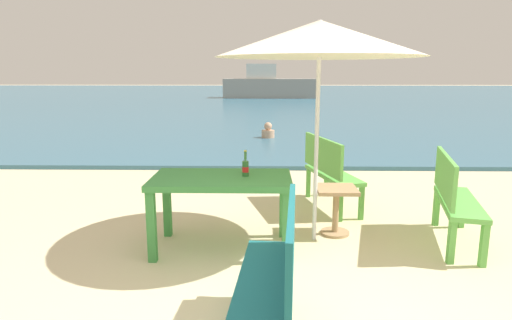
{
  "coord_description": "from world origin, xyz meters",
  "views": [
    {
      "loc": [
        -0.21,
        -2.91,
        1.79
      ],
      "look_at": [
        -0.32,
        3.0,
        0.6
      ],
      "focal_mm": 30.65,
      "sensor_mm": 36.0,
      "label": 1
    }
  ],
  "objects_px": {
    "swimmer_person": "(268,132)",
    "bench_green_left": "(329,168)",
    "patio_umbrella": "(319,39)",
    "beer_bottle_amber": "(245,167)",
    "bench_teal_center": "(277,267)",
    "bench_green_right": "(453,194)",
    "side_table_wood": "(336,204)",
    "boat_ferry": "(268,86)",
    "picnic_table_green": "(222,187)"
  },
  "relations": [
    {
      "from": "beer_bottle_amber",
      "to": "bench_green_left",
      "type": "height_order",
      "value": "beer_bottle_amber"
    },
    {
      "from": "picnic_table_green",
      "to": "bench_teal_center",
      "type": "xyz_separation_m",
      "value": [
        0.51,
        -1.59,
        -0.11
      ]
    },
    {
      "from": "patio_umbrella",
      "to": "swimmer_person",
      "type": "xyz_separation_m",
      "value": [
        -0.44,
        7.01,
        -1.88
      ]
    },
    {
      "from": "bench_green_right",
      "to": "beer_bottle_amber",
      "type": "bearing_deg",
      "value": -176.12
    },
    {
      "from": "boat_ferry",
      "to": "picnic_table_green",
      "type": "bearing_deg",
      "value": -91.58
    },
    {
      "from": "beer_bottle_amber",
      "to": "patio_umbrella",
      "type": "distance_m",
      "value": 1.48
    },
    {
      "from": "bench_green_right",
      "to": "patio_umbrella",
      "type": "bearing_deg",
      "value": 177.03
    },
    {
      "from": "bench_teal_center",
      "to": "bench_green_left",
      "type": "xyz_separation_m",
      "value": [
        0.77,
        2.99,
        0.0
      ]
    },
    {
      "from": "picnic_table_green",
      "to": "boat_ferry",
      "type": "bearing_deg",
      "value": 88.42
    },
    {
      "from": "bench_teal_center",
      "to": "bench_green_right",
      "type": "bearing_deg",
      "value": 43.09
    },
    {
      "from": "bench_green_right",
      "to": "boat_ferry",
      "type": "distance_m",
      "value": 25.6
    },
    {
      "from": "bench_green_left",
      "to": "swimmer_person",
      "type": "distance_m",
      "value": 5.91
    },
    {
      "from": "side_table_wood",
      "to": "swimmer_person",
      "type": "distance_m",
      "value": 6.88
    },
    {
      "from": "patio_umbrella",
      "to": "side_table_wood",
      "type": "height_order",
      "value": "patio_umbrella"
    },
    {
      "from": "beer_bottle_amber",
      "to": "bench_teal_center",
      "type": "distance_m",
      "value": 1.68
    },
    {
      "from": "bench_teal_center",
      "to": "bench_green_left",
      "type": "height_order",
      "value": "same"
    },
    {
      "from": "bench_teal_center",
      "to": "boat_ferry",
      "type": "height_order",
      "value": "boat_ferry"
    },
    {
      "from": "picnic_table_green",
      "to": "bench_green_left",
      "type": "bearing_deg",
      "value": 47.54
    },
    {
      "from": "picnic_table_green",
      "to": "bench_teal_center",
      "type": "distance_m",
      "value": 1.67
    },
    {
      "from": "beer_bottle_amber",
      "to": "bench_green_left",
      "type": "relative_size",
      "value": 0.21
    },
    {
      "from": "picnic_table_green",
      "to": "bench_teal_center",
      "type": "bearing_deg",
      "value": -72.19
    },
    {
      "from": "boat_ferry",
      "to": "bench_green_right",
      "type": "bearing_deg",
      "value": -86.19
    },
    {
      "from": "bench_teal_center",
      "to": "swimmer_person",
      "type": "xyz_separation_m",
      "value": [
        0.02,
        8.85,
        -0.3
      ]
    },
    {
      "from": "side_table_wood",
      "to": "bench_teal_center",
      "type": "height_order",
      "value": "bench_teal_center"
    },
    {
      "from": "bench_green_left",
      "to": "swimmer_person",
      "type": "relative_size",
      "value": 3.05
    },
    {
      "from": "patio_umbrella",
      "to": "swimmer_person",
      "type": "relative_size",
      "value": 5.61
    },
    {
      "from": "bench_teal_center",
      "to": "boat_ferry",
      "type": "bearing_deg",
      "value": 89.59
    },
    {
      "from": "swimmer_person",
      "to": "bench_green_left",
      "type": "bearing_deg",
      "value": -82.7
    },
    {
      "from": "picnic_table_green",
      "to": "patio_umbrella",
      "type": "relative_size",
      "value": 0.61
    },
    {
      "from": "bench_green_left",
      "to": "bench_green_right",
      "type": "height_order",
      "value": "same"
    },
    {
      "from": "patio_umbrella",
      "to": "beer_bottle_amber",
      "type": "bearing_deg",
      "value": -163.3
    },
    {
      "from": "bench_green_left",
      "to": "boat_ferry",
      "type": "relative_size",
      "value": 0.2
    },
    {
      "from": "beer_bottle_amber",
      "to": "swimmer_person",
      "type": "bearing_deg",
      "value": 87.67
    },
    {
      "from": "bench_green_left",
      "to": "side_table_wood",
      "type": "bearing_deg",
      "value": -93.11
    },
    {
      "from": "boat_ferry",
      "to": "side_table_wood",
      "type": "bearing_deg",
      "value": -88.81
    },
    {
      "from": "patio_umbrella",
      "to": "bench_teal_center",
      "type": "bearing_deg",
      "value": -104.13
    },
    {
      "from": "beer_bottle_amber",
      "to": "side_table_wood",
      "type": "bearing_deg",
      "value": 21.42
    },
    {
      "from": "picnic_table_green",
      "to": "side_table_wood",
      "type": "height_order",
      "value": "picnic_table_green"
    },
    {
      "from": "side_table_wood",
      "to": "bench_green_left",
      "type": "relative_size",
      "value": 0.43
    },
    {
      "from": "patio_umbrella",
      "to": "bench_green_left",
      "type": "xyz_separation_m",
      "value": [
        0.31,
        1.15,
        -1.58
      ]
    },
    {
      "from": "bench_green_left",
      "to": "swimmer_person",
      "type": "height_order",
      "value": "bench_green_left"
    },
    {
      "from": "bench_teal_center",
      "to": "swimmer_person",
      "type": "bearing_deg",
      "value": 89.85
    },
    {
      "from": "bench_green_right",
      "to": "bench_green_left",
      "type": "bearing_deg",
      "value": 132.56
    },
    {
      "from": "bench_teal_center",
      "to": "bench_green_right",
      "type": "height_order",
      "value": "same"
    },
    {
      "from": "side_table_wood",
      "to": "bench_green_right",
      "type": "bearing_deg",
      "value": -11.64
    },
    {
      "from": "patio_umbrella",
      "to": "bench_green_right",
      "type": "relative_size",
      "value": 1.84
    },
    {
      "from": "bench_green_right",
      "to": "swimmer_person",
      "type": "bearing_deg",
      "value": 104.81
    },
    {
      "from": "patio_umbrella",
      "to": "boat_ferry",
      "type": "bearing_deg",
      "value": 90.6
    },
    {
      "from": "bench_teal_center",
      "to": "swimmer_person",
      "type": "relative_size",
      "value": 2.99
    },
    {
      "from": "beer_bottle_amber",
      "to": "bench_green_right",
      "type": "xyz_separation_m",
      "value": [
        2.17,
        0.15,
        -0.31
      ]
    }
  ]
}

